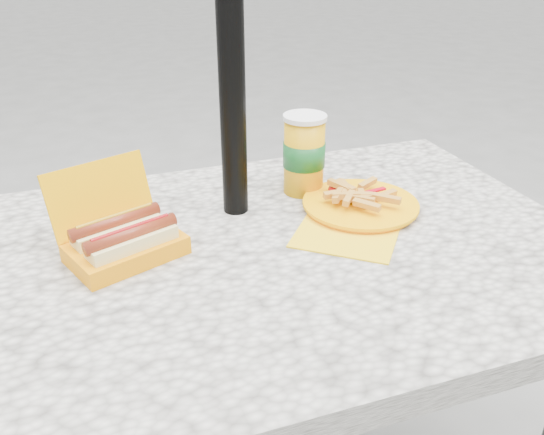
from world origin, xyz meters
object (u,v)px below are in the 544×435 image
object	(u,v)px
umbrella_pole	(230,31)
hotdog_box	(123,239)
fries_plate	(358,205)
soda_cup	(304,154)

from	to	relation	value
umbrella_pole	hotdog_box	size ratio (longest dim) A/B	9.48
umbrella_pole	hotdog_box	world-z (taller)	umbrella_pole
hotdog_box	fries_plate	bearing A→B (deg)	-18.09
fries_plate	soda_cup	distance (m)	0.16
umbrella_pole	soda_cup	xyz separation A→B (m)	(0.16, 0.04, -0.26)
fries_plate	soda_cup	xyz separation A→B (m)	(-0.07, 0.12, 0.07)
umbrella_pole	soda_cup	world-z (taller)	umbrella_pole
umbrella_pole	fries_plate	bearing A→B (deg)	-20.27
hotdog_box	soda_cup	size ratio (longest dim) A/B	1.36
umbrella_pole	fries_plate	xyz separation A→B (m)	(0.23, -0.09, -0.34)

